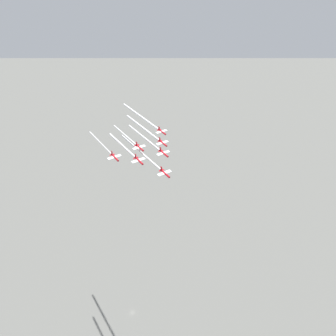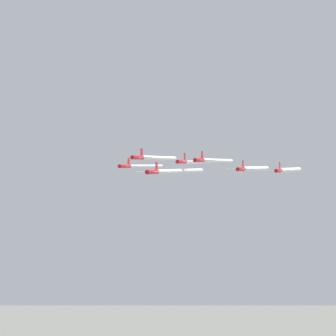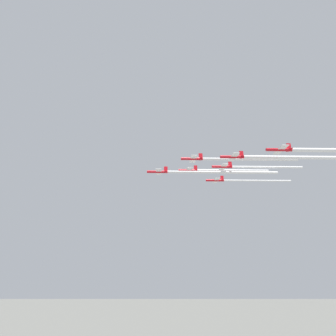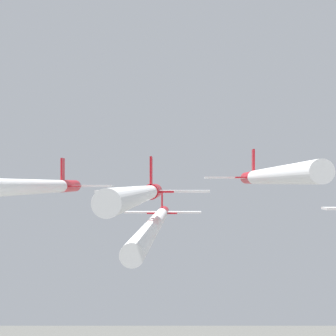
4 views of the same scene
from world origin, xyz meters
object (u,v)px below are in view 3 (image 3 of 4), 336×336
Objects in this scene: jet_2 at (189,170)px; jet_4 at (223,167)px; jet_1 at (193,159)px; jet_5 at (216,180)px; jet_6 at (280,150)px; jet_0 at (158,172)px; jet_3 at (233,157)px.

jet_4 is at bearing -120.47° from jet_2.
jet_1 is 1.00× the size of jet_5.
jet_1 is at bearing 59.53° from jet_6.
jet_4 is at bearing -180.00° from jet_5.
jet_0 is 1.00× the size of jet_4.
jet_6 is (-10.37, 41.84, -3.60)m from jet_2.
jet_1 is 16.20m from jet_4.
jet_6 is (-26.52, 40.71, 0.02)m from jet_0.
jet_2 is 28.48m from jet_3.
jet_0 is 1.00× the size of jet_5.
jet_5 reaches higher than jet_6.
jet_2 is (-16.16, -1.13, 3.62)m from jet_0.
jet_4 is (-8.84, 13.57, -1.09)m from jet_2.
jet_6 reaches higher than jet_0.
jet_0 is at bearing 59.53° from jet_3.
jet_1 is 1.00× the size of jet_4.
jet_2 is 1.00× the size of jet_3.
jet_6 is at bearing -120.47° from jet_0.
jet_5 is (-14.63, -29.41, 0.77)m from jet_3.
jet_0 is 1.00× the size of jet_2.
jet_0 is 1.00× the size of jet_6.
jet_2 is (-7.31, -14.70, 0.75)m from jet_1.
jet_6 is at bearing -150.46° from jet_4.
jet_6 is at bearing -120.47° from jet_3.
jet_5 is (-32.31, -2.27, 1.29)m from jet_0.
jet_6 is at bearing -120.47° from jet_1.
jet_6 is at bearing -161.22° from jet_5.
jet_0 is 16.59m from jet_2.
jet_3 is at bearing -120.47° from jet_1.
jet_3 is 1.00× the size of jet_6.
jet_5 is 1.00× the size of jet_6.
jet_4 is (-16.16, -1.13, -0.34)m from jet_1.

